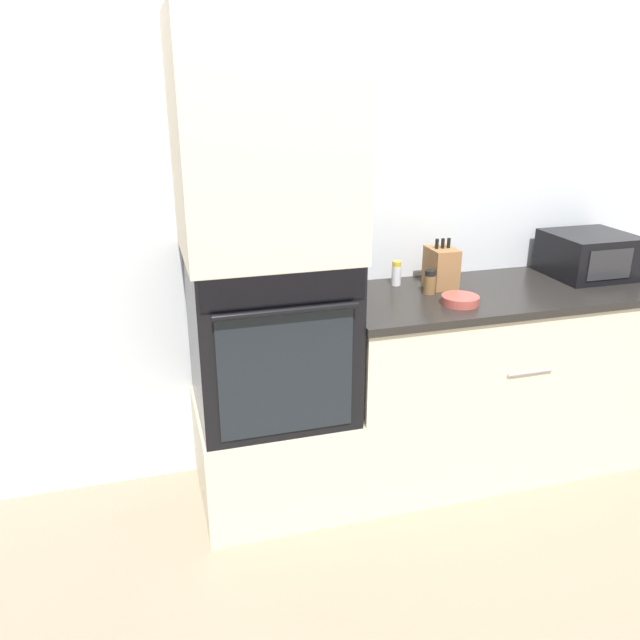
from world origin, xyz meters
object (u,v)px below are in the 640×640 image
Objects in this scene: wall_oven at (270,333)px; condiment_jar_mid at (430,282)px; condiment_jar_near at (396,273)px; bowl at (460,300)px; knife_block at (441,267)px; condiment_jar_far at (449,269)px; microwave at (589,255)px.

condiment_jar_mid is (0.74, 0.04, 0.15)m from wall_oven.
condiment_jar_near is at bearing 121.26° from condiment_jar_mid.
knife_block is at bearing 83.14° from bowl.
bowl is 0.37m from condiment_jar_far.
microwave is 0.78m from knife_block.
wall_oven is 1.82× the size of microwave.
microwave is at bearing 15.24° from bowl.
bowl is at bearing -64.40° from condiment_jar_near.
wall_oven is at bearing -166.88° from condiment_jar_far.
condiment_jar_mid is at bearing -139.13° from knife_block.
condiment_jar_mid reaches higher than bowl.
wall_oven reaches higher than microwave.
condiment_jar_far is at bearing 4.03° from condiment_jar_near.
microwave is 0.97m from condiment_jar_near.
wall_oven is at bearing -163.10° from condiment_jar_near.
wall_oven is 4.29× the size of bowl.
condiment_jar_far is (0.09, 0.10, -0.04)m from knife_block.
wall_oven is 0.87m from knife_block.
wall_oven reaches higher than condiment_jar_near.
wall_oven is 5.99× the size of condiment_jar_near.
bowl is at bearing -164.76° from microwave.
bowl is at bearing -96.86° from knife_block.
wall_oven is 3.03× the size of knife_block.
wall_oven is 1.63m from microwave.
wall_oven is 6.42× the size of condiment_jar_mid.
knife_block reaches higher than condiment_jar_near.
condiment_jar_far is (-0.68, 0.13, -0.06)m from microwave.
condiment_jar_mid reaches higher than condiment_jar_far.
condiment_jar_near reaches higher than condiment_jar_mid.
condiment_jar_near reaches higher than condiment_jar_far.
condiment_jar_mid is at bearing 109.89° from bowl.
microwave is at bearing -10.89° from condiment_jar_far.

